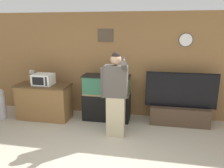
% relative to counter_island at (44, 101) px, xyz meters
% --- Properties ---
extents(wall_back_paneled, '(10.00, 0.08, 2.60)m').
position_rel_counter_island_xyz_m(wall_back_paneled, '(1.75, 0.66, 0.86)').
color(wall_back_paneled, olive).
rests_on(wall_back_paneled, ground_plane).
extents(counter_island, '(1.31, 0.58, 0.88)m').
position_rel_counter_island_xyz_m(counter_island, '(0.00, 0.00, 0.00)').
color(counter_island, brown).
rests_on(counter_island, ground_plane).
extents(microwave, '(0.46, 0.39, 0.27)m').
position_rel_counter_island_xyz_m(microwave, '(0.03, -0.00, 0.57)').
color(microwave, white).
rests_on(microwave, counter_island).
extents(knife_block, '(0.13, 0.11, 0.34)m').
position_rel_counter_island_xyz_m(knife_block, '(-0.31, 0.05, 0.56)').
color(knife_block, brown).
rests_on(knife_block, counter_island).
extents(aquarium_on_stand, '(1.14, 0.48, 1.12)m').
position_rel_counter_island_xyz_m(aquarium_on_stand, '(1.54, 0.23, 0.12)').
color(aquarium_on_stand, black).
rests_on(aquarium_on_stand, ground_plane).
extents(tv_on_stand, '(1.62, 0.40, 1.24)m').
position_rel_counter_island_xyz_m(tv_on_stand, '(3.29, 0.27, -0.08)').
color(tv_on_stand, '#4C3828').
rests_on(tv_on_stand, ground_plane).
extents(person_standing, '(0.56, 0.42, 1.77)m').
position_rel_counter_island_xyz_m(person_standing, '(1.90, -0.56, 0.48)').
color(person_standing, '#BCAD89').
rests_on(person_standing, ground_plane).
extents(trash_bin, '(0.28, 0.28, 0.78)m').
position_rel_counter_island_xyz_m(trash_bin, '(-1.09, -0.22, -0.04)').
color(trash_bin, '#B7B7BC').
rests_on(trash_bin, ground_plane).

